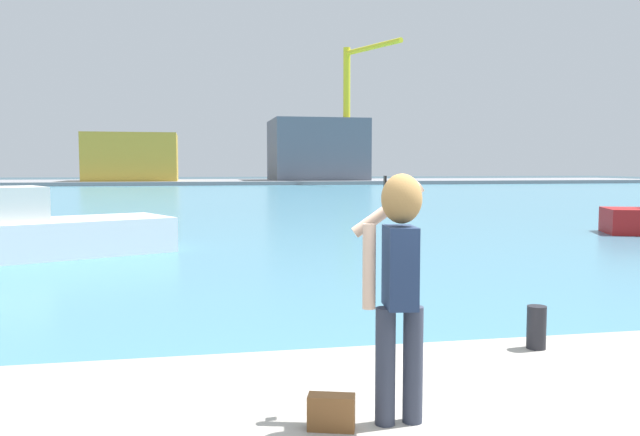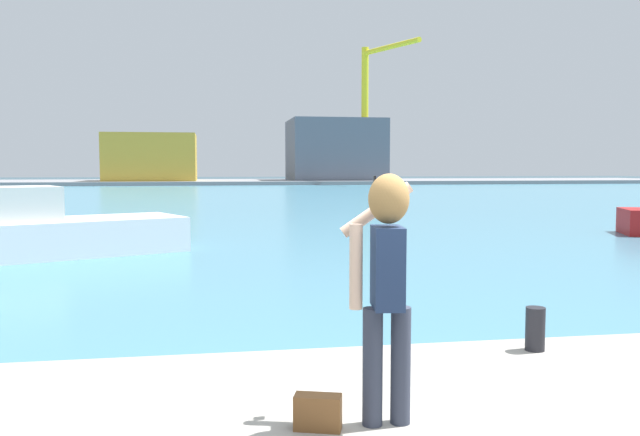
{
  "view_description": "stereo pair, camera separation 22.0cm",
  "coord_description": "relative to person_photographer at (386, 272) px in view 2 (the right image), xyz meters",
  "views": [
    {
      "loc": [
        -2.1,
        -4.16,
        2.4
      ],
      "look_at": [
        -0.67,
        3.04,
        1.83
      ],
      "focal_mm": 36.47,
      "sensor_mm": 36.0,
      "label": 1
    },
    {
      "loc": [
        -1.89,
        -4.2,
        2.4
      ],
      "look_at": [
        -0.67,
        3.04,
        1.83
      ],
      "focal_mm": 36.47,
      "sensor_mm": 36.0,
      "label": 2
    }
  ],
  "objects": [
    {
      "name": "warehouse_right",
      "position": [
        17.17,
        91.26,
        3.27
      ],
      "size": [
        13.56,
        11.98,
        8.9
      ],
      "primitive_type": "cube",
      "color": "slate",
      "rests_on": "far_shore_dock"
    },
    {
      "name": "boat_moored",
      "position": [
        -5.8,
        13.96,
        -0.99
      ],
      "size": [
        7.75,
        5.39,
        1.88
      ],
      "rotation": [
        0.0,
        0.0,
        0.43
      ],
      "color": "white",
      "rests_on": "harbor_water"
    },
    {
      "name": "harbor_bollard",
      "position": [
        1.92,
        1.52,
        -0.85
      ],
      "size": [
        0.19,
        0.19,
        0.42
      ],
      "primitive_type": "cylinder",
      "color": "black",
      "rests_on": "quay_promenade"
    },
    {
      "name": "warehouse_left",
      "position": [
        -9.34,
        89.72,
        2.09
      ],
      "size": [
        12.31,
        10.52,
        6.52
      ],
      "primitive_type": "cube",
      "color": "gold",
      "rests_on": "far_shore_dock"
    },
    {
      "name": "far_shore_dock",
      "position": [
        0.71,
        91.94,
        -1.43
      ],
      "size": [
        140.0,
        20.0,
        0.51
      ],
      "primitive_type": "cube",
      "color": "gray",
      "rests_on": "ground_plane"
    },
    {
      "name": "person_photographer",
      "position": [
        0.0,
        0.0,
        0.0
      ],
      "size": [
        0.53,
        0.56,
        1.74
      ],
      "rotation": [
        0.0,
        0.0,
        1.45
      ],
      "color": "#2D3342",
      "rests_on": "quay_promenade"
    },
    {
      "name": "port_crane",
      "position": [
        21.24,
        85.9,
        10.28
      ],
      "size": [
        5.34,
        11.39,
        18.88
      ],
      "color": "yellow",
      "rests_on": "far_shore_dock"
    },
    {
      "name": "ground_plane",
      "position": [
        0.71,
        49.94,
        -1.69
      ],
      "size": [
        220.0,
        220.0,
        0.0
      ],
      "primitive_type": "plane",
      "color": "#334751"
    },
    {
      "name": "harbor_water",
      "position": [
        0.71,
        51.94,
        -1.68
      ],
      "size": [
        140.0,
        100.0,
        0.02
      ],
      "primitive_type": "cube",
      "color": "teal",
      "rests_on": "ground_plane"
    },
    {
      "name": "handbag",
      "position": [
        -0.48,
        -0.02,
        -0.95
      ],
      "size": [
        0.35,
        0.23,
        0.24
      ],
      "primitive_type": "cube",
      "rotation": [
        0.0,
        0.0,
        -0.31
      ],
      "color": "brown",
      "rests_on": "quay_promenade"
    }
  ]
}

